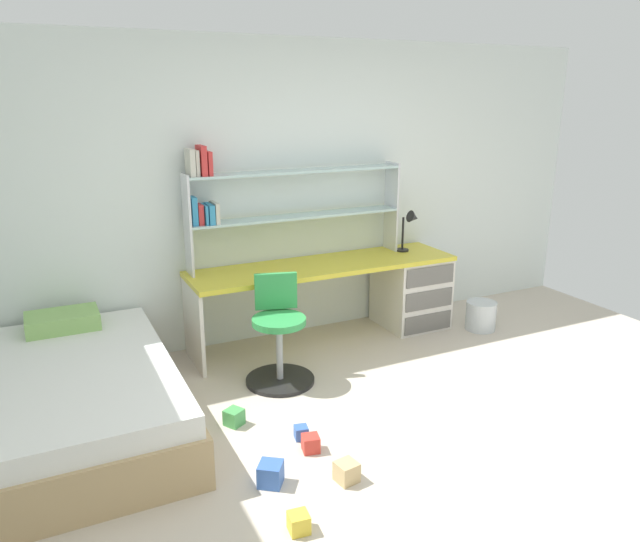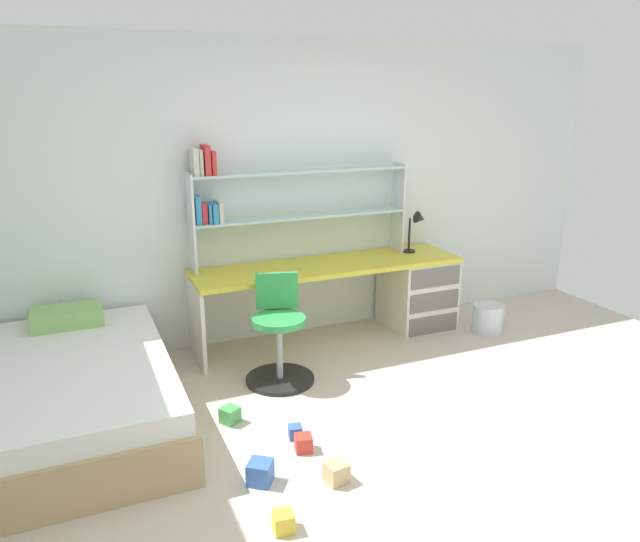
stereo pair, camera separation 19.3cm
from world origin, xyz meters
name	(u,v)px [view 1 (the left image)]	position (x,y,z in m)	size (l,w,h in m)	color
ground_plane	(450,464)	(0.00, 0.00, -0.01)	(6.18, 5.64, 0.02)	beige
room_shell	(177,232)	(-1.25, 1.23, 1.28)	(6.18, 5.64, 2.55)	silver
desk	(387,287)	(0.79, 1.99, 0.40)	(2.35, 0.61, 0.70)	gold
bookshelf_hutch	(269,197)	(-0.27, 2.18, 1.28)	(1.91, 0.22, 1.02)	silver
desk_lamp	(411,224)	(1.05, 2.04, 0.96)	(0.20, 0.16, 0.38)	black
swivel_chair	(279,341)	(-0.50, 1.44, 0.32)	(0.52, 0.52, 0.81)	black
bed_platform	(75,399)	(-1.95, 1.34, 0.23)	(1.25, 1.95, 0.57)	tan
waste_bin	(481,316)	(1.57, 1.59, 0.13)	(0.28, 0.28, 0.26)	silver
toy_block_yellow_0	(299,523)	(-1.04, -0.14, 0.05)	(0.10, 0.10, 0.10)	gold
toy_block_blue_1	(301,432)	(-0.69, 0.63, 0.04)	(0.08, 0.08, 0.08)	#3860B7
toy_block_green_2	(234,417)	(-1.02, 0.97, 0.05)	(0.11, 0.11, 0.11)	#479E51
toy_block_natural_3	(347,472)	(-0.64, 0.12, 0.06)	(0.12, 0.12, 0.12)	tan
toy_block_red_4	(311,443)	(-0.69, 0.47, 0.05)	(0.10, 0.10, 0.10)	red
toy_block_blue_5	(271,474)	(-1.03, 0.28, 0.06)	(0.13, 0.13, 0.13)	#3860B7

